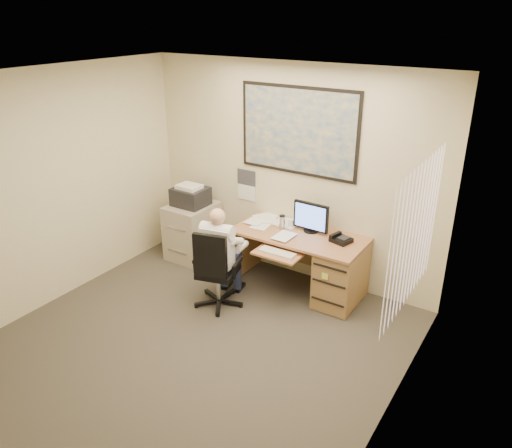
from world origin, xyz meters
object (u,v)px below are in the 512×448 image
Objects in this scene: office_chair at (215,284)px; person at (219,257)px; filing_cabinet at (192,226)px; desk at (324,263)px.

person is at bearing 65.61° from office_chair.
person reaches higher than office_chair.
filing_cabinet reaches higher than office_chair.
person is at bearing -36.63° from filing_cabinet.
filing_cabinet is at bearing 125.08° from office_chair.
desk is at bearing 0.90° from filing_cabinet.
person is (1.05, -0.79, 0.14)m from filing_cabinet.
filing_cabinet is at bearing 132.68° from person.
office_chair is at bearing -109.66° from person.
desk is 1.50× the size of filing_cabinet.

